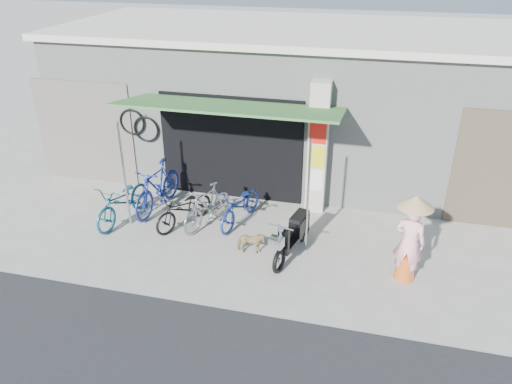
% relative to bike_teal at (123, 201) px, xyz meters
% --- Properties ---
extents(ground, '(80.00, 80.00, 0.00)m').
position_rel_bike_teal_xyz_m(ground, '(3.18, -0.86, -0.48)').
color(ground, '#AAA399').
rests_on(ground, ground).
extents(bicycle_shop, '(12.30, 5.30, 3.66)m').
position_rel_bike_teal_xyz_m(bicycle_shop, '(3.17, 4.23, 1.36)').
color(bicycle_shop, '#A7ABA3').
rests_on(bicycle_shop, ground).
extents(shop_pillar, '(0.42, 0.44, 3.00)m').
position_rel_bike_teal_xyz_m(shop_pillar, '(4.03, 1.59, 1.02)').
color(shop_pillar, beige).
rests_on(shop_pillar, ground).
extents(awning, '(4.60, 1.88, 2.72)m').
position_rel_bike_teal_xyz_m(awning, '(2.27, 0.77, 2.04)').
color(awning, '#33652D').
rests_on(awning, ground).
extents(neighbour_left, '(2.60, 0.06, 2.60)m').
position_rel_bike_teal_xyz_m(neighbour_left, '(-1.82, 1.73, 0.82)').
color(neighbour_left, '#6B665B').
rests_on(neighbour_left, ground).
extents(bike_teal, '(0.89, 1.89, 0.96)m').
position_rel_bike_teal_xyz_m(bike_teal, '(0.00, 0.00, 0.00)').
color(bike_teal, '#175769').
rests_on(bike_teal, ground).
extents(bike_blue, '(0.76, 1.94, 1.14)m').
position_rel_bike_teal_xyz_m(bike_blue, '(0.53, 0.66, 0.09)').
color(bike_blue, navy).
rests_on(bike_blue, ground).
extents(bike_black, '(1.19, 1.65, 0.82)m').
position_rel_bike_teal_xyz_m(bike_black, '(1.39, 0.11, -0.07)').
color(bike_black, black).
rests_on(bike_black, ground).
extents(bike_silver, '(0.96, 1.64, 0.95)m').
position_rel_bike_teal_xyz_m(bike_silver, '(1.87, 0.25, -0.00)').
color(bike_silver, '#A2A2A6').
rests_on(bike_silver, ground).
extents(bike_navy, '(0.95, 1.73, 0.86)m').
position_rel_bike_teal_xyz_m(bike_navy, '(2.54, 0.51, -0.05)').
color(bike_navy, navy).
rests_on(bike_navy, ground).
extents(street_dog, '(0.61, 0.34, 0.49)m').
position_rel_bike_teal_xyz_m(street_dog, '(3.05, -0.60, -0.23)').
color(street_dog, tan).
rests_on(street_dog, ground).
extents(moped, '(0.63, 1.71, 0.98)m').
position_rel_bike_teal_xyz_m(moped, '(3.87, -0.44, -0.03)').
color(moped, black).
rests_on(moped, ground).
extents(nun, '(0.64, 0.64, 1.71)m').
position_rel_bike_teal_xyz_m(nun, '(6.01, -0.70, 0.37)').
color(nun, '#FFABB4').
rests_on(nun, ground).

